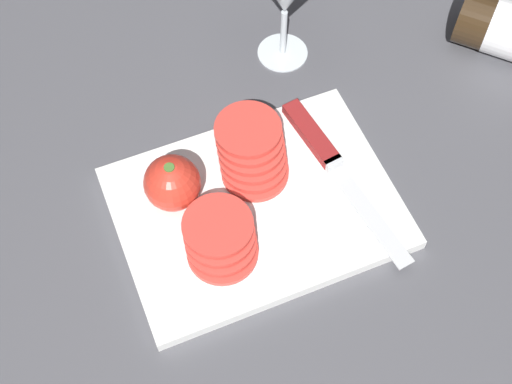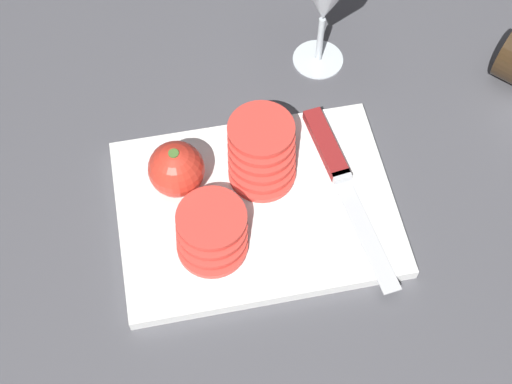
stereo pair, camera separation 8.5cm
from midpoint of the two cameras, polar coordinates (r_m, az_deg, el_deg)
ground_plane at (r=0.93m, az=7.96°, el=1.14°), size 3.00×3.00×0.00m
cutting_board at (r=0.88m, az=2.74°, el=-1.50°), size 0.34×0.25×0.02m
whole_tomato at (r=0.86m, az=-3.61°, el=1.61°), size 0.07×0.07×0.07m
knife at (r=0.91m, az=8.84°, el=2.34°), size 0.06×0.27×0.01m
tomato_slice_stack_near at (r=0.89m, az=3.18°, el=3.07°), size 0.09×0.12×0.05m
tomato_slice_stack_far at (r=0.84m, az=-0.67°, el=-3.43°), size 0.09×0.11×0.03m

